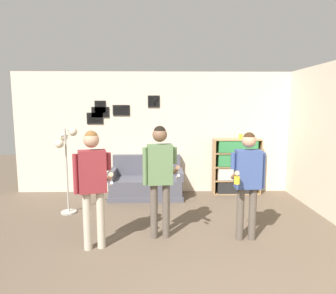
{
  "coord_description": "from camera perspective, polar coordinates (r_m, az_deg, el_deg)",
  "views": [
    {
      "loc": [
        -0.38,
        -2.09,
        1.95
      ],
      "look_at": [
        -0.3,
        2.31,
        1.35
      ],
      "focal_mm": 32.0,
      "sensor_mm": 36.0,
      "label": 1
    }
  ],
  "objects": [
    {
      "name": "couch",
      "position": [
        6.54,
        -4.14,
        -6.93
      ],
      "size": [
        1.56,
        0.8,
        0.87
      ],
      "color": "#4C4C56",
      "rests_on": "ground_plane"
    },
    {
      "name": "person_player_foreground_left",
      "position": [
        4.15,
        -14.17,
        -5.71
      ],
      "size": [
        0.56,
        0.42,
        1.63
      ],
      "color": "#B7AD99",
      "rests_on": "ground_plane"
    },
    {
      "name": "floor_lamp",
      "position": [
        5.66,
        -18.84,
        -1.15
      ],
      "size": [
        0.36,
        0.39,
        1.57
      ],
      "color": "#ADA89E",
      "rests_on": "ground_plane"
    },
    {
      "name": "drinking_cup",
      "position": [
        6.77,
        13.68,
        1.94
      ],
      "size": [
        0.09,
        0.09,
        0.11
      ],
      "color": "yellow",
      "rests_on": "bookshelf"
    },
    {
      "name": "person_watcher_holding_cup",
      "position": [
        4.45,
        14.95,
        -5.25
      ],
      "size": [
        0.51,
        0.4,
        1.59
      ],
      "color": "brown",
      "rests_on": "ground_plane"
    },
    {
      "name": "wall_back",
      "position": [
        6.77,
        2.01,
        2.74
      ],
      "size": [
        7.34,
        0.08,
        2.7
      ],
      "color": "beige",
      "rests_on": "ground_plane"
    },
    {
      "name": "person_player_foreground_center",
      "position": [
        4.36,
        -1.55,
        -4.43
      ],
      "size": [
        0.53,
        0.44,
        1.67
      ],
      "color": "brown",
      "rests_on": "ground_plane"
    },
    {
      "name": "bookshelf",
      "position": [
        6.85,
        12.93,
        -3.66
      ],
      "size": [
        1.04,
        0.3,
        1.23
      ],
      "color": "#A87F51",
      "rests_on": "ground_plane"
    }
  ]
}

